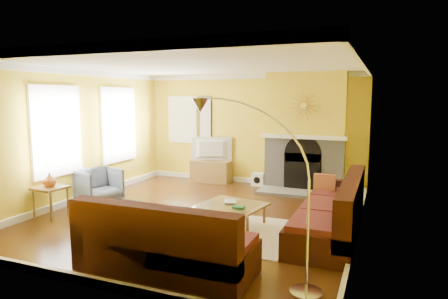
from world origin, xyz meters
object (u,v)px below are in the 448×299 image
at_px(side_table, 51,202).
at_px(media_console, 211,171).
at_px(armchair, 99,186).
at_px(arc_lamp, 256,196).
at_px(sectional_sofa, 246,207).
at_px(coffee_table, 230,217).

bearing_deg(side_table, media_console, 68.92).
bearing_deg(armchair, media_console, -3.99).
bearing_deg(arc_lamp, media_console, 118.91).
bearing_deg(side_table, sectional_sofa, 6.23).
xyz_separation_m(media_console, arc_lamp, (2.75, -4.98, 0.79)).
relative_size(coffee_table, side_table, 1.82).
relative_size(armchair, side_table, 1.41).
bearing_deg(arc_lamp, sectional_sofa, 112.39).
height_order(coffee_table, media_console, media_console).
relative_size(media_console, arc_lamp, 0.47).
height_order(coffee_table, armchair, armchair).
bearing_deg(media_console, arc_lamp, -61.09).
bearing_deg(arc_lamp, side_table, 164.41).
height_order(coffee_table, arc_lamp, arc_lamp).
height_order(sectional_sofa, media_console, sectional_sofa).
bearing_deg(arc_lamp, armchair, 150.69).
bearing_deg(side_table, arc_lamp, -15.59).
xyz_separation_m(sectional_sofa, arc_lamp, (0.64, -1.56, 0.61)).
distance_m(coffee_table, media_console, 3.63).
height_order(side_table, arc_lamp, arc_lamp).
relative_size(media_console, side_table, 1.82).
xyz_separation_m(coffee_table, media_console, (-1.75, 3.18, 0.08)).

